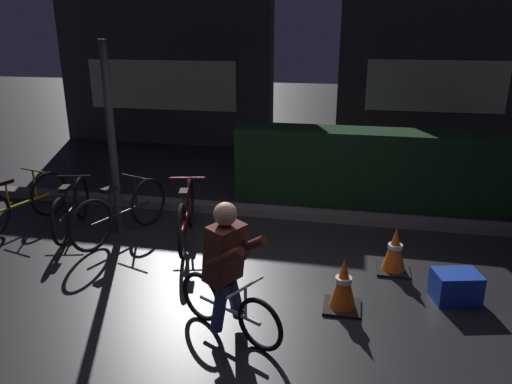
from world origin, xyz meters
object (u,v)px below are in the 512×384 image
Objects in this scene: parked_bike_center_right at (187,215)px; cyclist at (228,269)px; parked_bike_left_mid at (71,208)px; traffic_cone_far at (395,251)px; blue_crate at (456,286)px; street_post at (112,141)px; traffic_cone_near at (343,284)px; parked_bike_center_left at (122,212)px; parked_bike_leftmost at (20,203)px.

parked_bike_center_right is 2.13m from cyclist.
traffic_cone_far is (4.17, -0.32, -0.07)m from parked_bike_left_mid.
traffic_cone_far is 0.76m from blue_crate.
blue_crate is at bearing -12.37° from street_post.
traffic_cone_far is at bearing 138.98° from blue_crate.
blue_crate is at bearing -118.73° from parked_bike_center_right.
blue_crate is at bearing -41.02° from traffic_cone_far.
traffic_cone_near is at bearing -160.05° from blue_crate.
street_post is at bearing 58.71° from parked_bike_center_left.
parked_bike_leftmost is 1.52m from parked_bike_center_left.
parked_bike_center_left is at bearing 158.22° from traffic_cone_near.
parked_bike_center_right reaches higher than blue_crate.
parked_bike_center_left is at bearing 175.75° from traffic_cone_far.
parked_bike_center_right is at bearing 148.58° from traffic_cone_near.
parked_bike_center_right reaches higher than parked_bike_left_mid.
parked_bike_center_left is (0.76, -0.07, 0.03)m from parked_bike_left_mid.
parked_bike_center_left is (1.52, -0.04, 0.01)m from parked_bike_leftmost.
parked_bike_center_left is 3.10m from traffic_cone_near.
parked_bike_leftmost reaches higher than traffic_cone_far.
parked_bike_leftmost is at bearing 77.32° from parked_bike_left_mid.
cyclist is (2.02, -1.89, -0.61)m from street_post.
parked_bike_left_mid is 3.84m from traffic_cone_near.
parked_bike_leftmost is (-1.40, -0.11, -0.90)m from street_post.
parked_bike_leftmost is 0.75m from parked_bike_left_mid.
parked_bike_left_mid is 1.19× the size of cyclist.
parked_bike_leftmost is at bearing 164.82° from traffic_cone_near.
parked_bike_leftmost is 2.99× the size of traffic_cone_far.
parked_bike_left_mid is at bearing 170.22° from blue_crate.
blue_crate is (3.13, -0.84, -0.20)m from parked_bike_center_right.
street_post reaches higher than cyclist.
parked_bike_center_left is 0.97× the size of parked_bike_center_right.
traffic_cone_far is at bearing -78.65° from parked_bike_leftmost.
parked_bike_left_mid is 4.82m from blue_crate.
traffic_cone_near reaches higher than traffic_cone_far.
street_post is 5.63× the size of blue_crate.
parked_bike_center_right reaches higher than traffic_cone_far.
parked_bike_center_right is at bearing 164.99° from blue_crate.
parked_bike_center_right is (0.85, 0.09, 0.00)m from parked_bike_center_left.
blue_crate is at bearing -81.27° from parked_bike_center_left.
traffic_cone_far is (0.53, 0.90, -0.01)m from traffic_cone_near.
parked_bike_leftmost is 2.37m from parked_bike_center_right.
parked_bike_left_mid is 2.72× the size of traffic_cone_near.
blue_crate is (4.10, -0.90, -1.09)m from street_post.
street_post is at bearing 72.73° from parked_bike_center_right.
cyclist is at bearing -43.14° from street_post.
blue_crate is (3.98, -0.75, -0.20)m from parked_bike_center_left.
parked_bike_leftmost reaches higher than traffic_cone_near.
parked_bike_left_mid is at bearing 175.60° from traffic_cone_far.
traffic_cone_far reaches higher than blue_crate.
parked_bike_left_mid is 0.91× the size of parked_bike_center_right.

